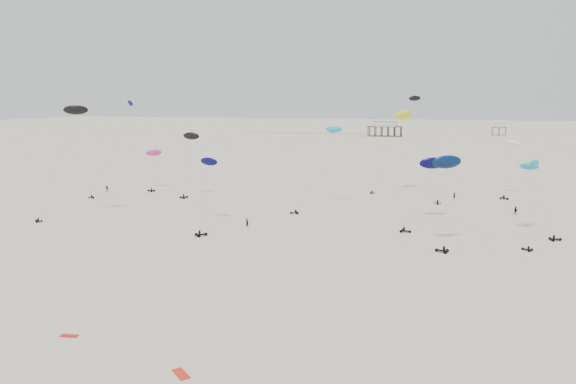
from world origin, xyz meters
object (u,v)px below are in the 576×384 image
(rig_2, at_px, (511,159))
(rig_5, at_px, (153,163))
(pavilion_small, at_px, (499,130))
(pavilion_main, at_px, (385,130))
(spectator_0, at_px, (247,227))

(rig_2, height_order, rig_5, rig_2)
(pavilion_small, bearing_deg, rig_2, -94.27)
(pavilion_main, bearing_deg, rig_5, -99.11)
(pavilion_main, bearing_deg, pavilion_small, 23.20)
(rig_2, distance_m, spectator_0, 70.63)
(rig_5, bearing_deg, spectator_0, -120.23)
(rig_5, bearing_deg, pavilion_main, 3.00)
(rig_2, distance_m, rig_5, 89.40)
(pavilion_small, relative_size, rig_2, 0.63)
(pavilion_main, xyz_separation_m, spectator_0, (2.04, -261.50, -4.22))
(pavilion_small, distance_m, rig_5, 277.74)
(pavilion_main, relative_size, rig_2, 1.48)
(pavilion_small, height_order, rig_2, rig_2)
(pavilion_main, bearing_deg, spectator_0, -89.55)
(pavilion_main, distance_m, spectator_0, 261.54)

